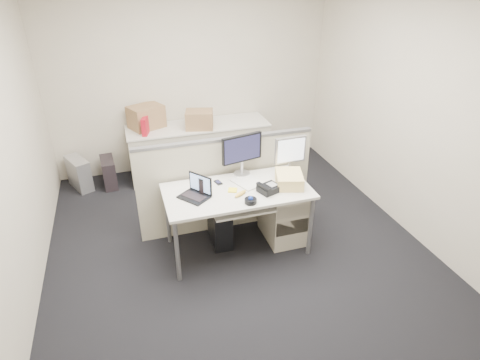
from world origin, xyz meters
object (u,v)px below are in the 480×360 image
object	(u,v)px
desk_phone	(269,189)
laptop	(193,188)
desk	(237,195)
monitor_main	(242,155)

from	to	relation	value
desk_phone	laptop	bearing A→B (deg)	151.79
desk	desk_phone	size ratio (longest dim) A/B	7.28
monitor_main	desk_phone	distance (m)	0.51
desk_phone	monitor_main	bearing A→B (deg)	88.33
monitor_main	laptop	distance (m)	0.70
laptop	desk_phone	size ratio (longest dim) A/B	1.38
laptop	desk_phone	world-z (taller)	laptop
desk	desk_phone	distance (m)	0.34
monitor_main	desk_phone	xyz separation A→B (m)	(0.15, -0.44, -0.20)
desk	laptop	size ratio (longest dim) A/B	5.30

